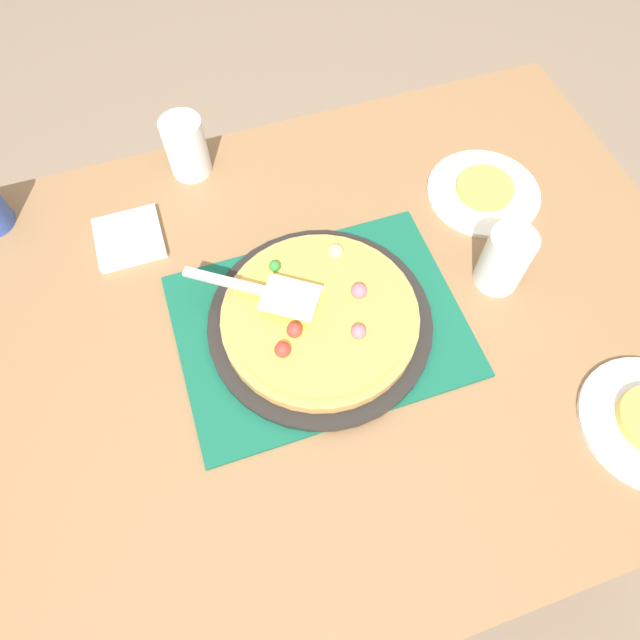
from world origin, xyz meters
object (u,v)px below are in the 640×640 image
(plate_far_right, at_px, (483,192))
(cup_near, at_px, (505,260))
(pizza_server, at_px, (262,291))
(napkin_stack, at_px, (129,238))
(served_slice_right, at_px, (485,188))
(pizza, at_px, (320,316))
(cup_corner, at_px, (186,147))
(pizza_pan, at_px, (320,322))

(plate_far_right, relative_size, cup_near, 1.83)
(pizza_server, bearing_deg, napkin_stack, -48.89)
(served_slice_right, distance_m, napkin_stack, 0.69)
(pizza, xyz_separation_m, cup_corner, (0.13, -0.42, 0.03))
(pizza, distance_m, served_slice_right, 0.44)
(napkin_stack, bearing_deg, cup_corner, -136.63)
(pizza, xyz_separation_m, served_slice_right, (-0.40, -0.18, -0.02))
(pizza_server, bearing_deg, pizza_pan, 145.34)
(pizza_pan, bearing_deg, pizza, -117.84)
(plate_far_right, distance_m, pizza_server, 0.50)
(plate_far_right, distance_m, napkin_stack, 0.69)
(cup_near, bearing_deg, napkin_stack, -25.75)
(pizza_pan, distance_m, pizza_server, 0.11)
(served_slice_right, distance_m, cup_corner, 0.59)
(plate_far_right, bearing_deg, pizza_server, 14.27)
(plate_far_right, relative_size, napkin_stack, 1.83)
(pizza_pan, relative_size, cup_corner, 3.17)
(cup_corner, relative_size, napkin_stack, 1.00)
(plate_far_right, relative_size, served_slice_right, 2.00)
(served_slice_right, relative_size, pizza_server, 0.51)
(pizza_server, bearing_deg, plate_far_right, -165.73)
(pizza_server, bearing_deg, cup_corner, -82.08)
(pizza, relative_size, plate_far_right, 1.50)
(plate_far_right, bearing_deg, pizza, 23.95)
(plate_far_right, xyz_separation_m, served_slice_right, (0.00, 0.00, 0.01))
(pizza_pan, height_order, served_slice_right, served_slice_right)
(napkin_stack, bearing_deg, pizza, 134.67)
(plate_far_right, relative_size, pizza_server, 1.03)
(cup_near, xyz_separation_m, pizza_server, (0.41, -0.06, 0.01))
(pizza, xyz_separation_m, pizza_server, (0.08, -0.05, 0.04))
(pizza_pan, height_order, cup_near, cup_near)
(cup_near, distance_m, cup_corner, 0.63)
(pizza_pan, bearing_deg, served_slice_right, -155.99)
(napkin_stack, bearing_deg, served_slice_right, 171.04)
(served_slice_right, xyz_separation_m, pizza_server, (0.48, 0.12, 0.05))
(cup_corner, distance_m, pizza_server, 0.37)
(pizza_pan, distance_m, pizza, 0.02)
(plate_far_right, xyz_separation_m, napkin_stack, (0.68, -0.11, 0.00))
(cup_corner, distance_m, napkin_stack, 0.21)
(pizza, xyz_separation_m, cup_near, (-0.33, 0.01, 0.03))
(pizza, relative_size, served_slice_right, 3.00)
(cup_near, bearing_deg, pizza_pan, -1.63)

